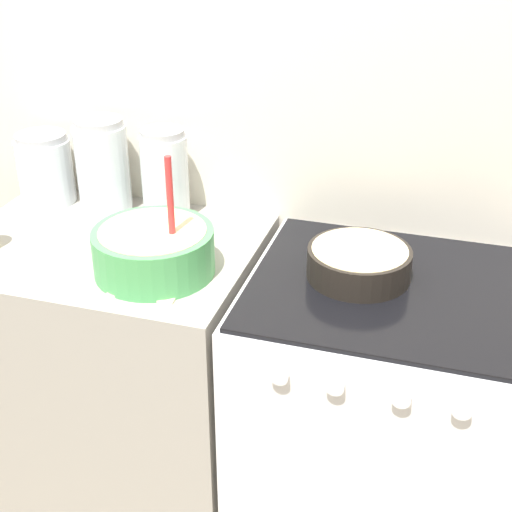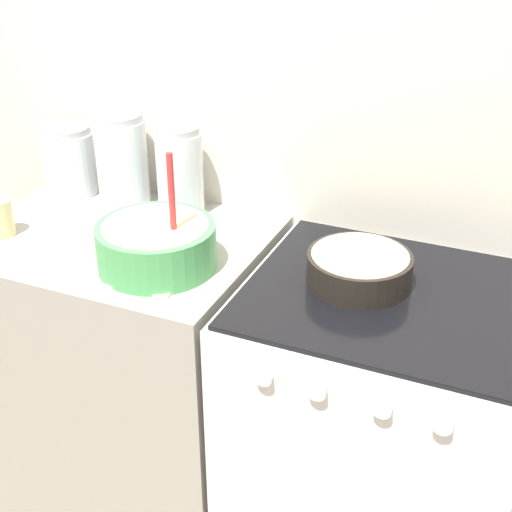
# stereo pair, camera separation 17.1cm
# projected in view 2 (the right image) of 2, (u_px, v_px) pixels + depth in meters

# --- Properties ---
(wall_back) EXTENTS (4.58, 0.05, 2.40)m
(wall_back) POSITION_uv_depth(u_px,v_px,m) (298.00, 121.00, 1.91)
(wall_back) COLOR beige
(wall_back) RESTS_ON ground_plane
(countertop_cabinet) EXTENTS (0.79, 0.60, 0.93)m
(countertop_cabinet) POSITION_uv_depth(u_px,v_px,m) (130.00, 373.00, 2.14)
(countertop_cabinet) COLOR #9E998E
(countertop_cabinet) RESTS_ON ground_plane
(stove) EXTENTS (0.68, 0.62, 0.93)m
(stove) POSITION_uv_depth(u_px,v_px,m) (374.00, 444.00, 1.88)
(stove) COLOR silver
(stove) RESTS_ON ground_plane
(mixing_bowl) EXTENTS (0.29, 0.29, 0.30)m
(mixing_bowl) POSITION_uv_depth(u_px,v_px,m) (156.00, 243.00, 1.74)
(mixing_bowl) COLOR #4CA559
(mixing_bowl) RESTS_ON countertop_cabinet
(baking_pan) EXTENTS (0.25, 0.25, 0.08)m
(baking_pan) POSITION_uv_depth(u_px,v_px,m) (359.00, 268.00, 1.68)
(baking_pan) COLOR black
(baking_pan) RESTS_ON stove
(storage_jar_left) EXTENTS (0.16, 0.16, 0.21)m
(storage_jar_left) POSITION_uv_depth(u_px,v_px,m) (70.00, 165.00, 2.14)
(storage_jar_left) COLOR silver
(storage_jar_left) RESTS_ON countertop_cabinet
(storage_jar_middle) EXTENTS (0.15, 0.15, 0.27)m
(storage_jar_middle) POSITION_uv_depth(u_px,v_px,m) (122.00, 166.00, 2.06)
(storage_jar_middle) COLOR silver
(storage_jar_middle) RESTS_ON countertop_cabinet
(storage_jar_right) EXTENTS (0.13, 0.13, 0.26)m
(storage_jar_right) POSITION_uv_depth(u_px,v_px,m) (180.00, 177.00, 2.00)
(storage_jar_right) COLOR silver
(storage_jar_right) RESTS_ON countertop_cabinet
(tin_can) EXTENTS (0.07, 0.07, 0.10)m
(tin_can) POSITION_uv_depth(u_px,v_px,m) (0.00, 218.00, 1.90)
(tin_can) COLOR beige
(tin_can) RESTS_ON countertop_cabinet
(recipe_page) EXTENTS (0.18, 0.24, 0.01)m
(recipe_page) POSITION_uv_depth(u_px,v_px,m) (157.00, 270.00, 1.75)
(recipe_page) COLOR beige
(recipe_page) RESTS_ON countertop_cabinet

